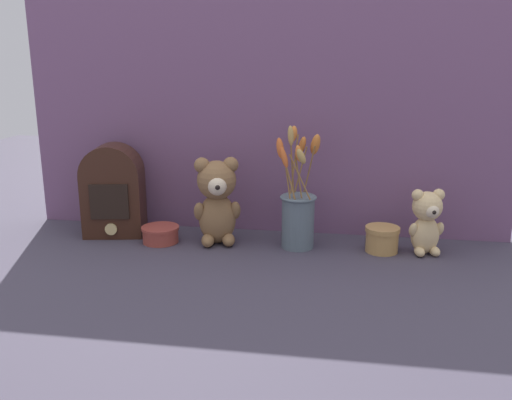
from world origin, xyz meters
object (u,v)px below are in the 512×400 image
(flower_vase, at_px, (298,212))
(decorative_tin_short, at_px, (382,239))
(vintage_radio, at_px, (113,190))
(teddy_bear_large, at_px, (217,199))
(teddy_bear_medium, at_px, (427,221))
(decorative_tin_tall, at_px, (161,234))

(flower_vase, bearing_deg, decorative_tin_short, 0.20)
(vintage_radio, height_order, decorative_tin_short, vintage_radio)
(vintage_radio, xyz_separation_m, decorative_tin_short, (0.79, -0.03, -0.10))
(teddy_bear_large, relative_size, decorative_tin_short, 2.67)
(teddy_bear_large, xyz_separation_m, teddy_bear_medium, (0.58, 0.01, -0.04))
(teddy_bear_large, distance_m, flower_vase, 0.23)
(teddy_bear_large, xyz_separation_m, vintage_radio, (-0.33, 0.03, 0.01))
(teddy_bear_medium, height_order, vintage_radio, vintage_radio)
(flower_vase, xyz_separation_m, decorative_tin_tall, (-0.40, -0.02, -0.08))
(teddy_bear_medium, distance_m, decorative_tin_tall, 0.75)
(teddy_bear_medium, bearing_deg, flower_vase, -179.68)
(teddy_bear_medium, height_order, decorative_tin_short, teddy_bear_medium)
(flower_vase, bearing_deg, vintage_radio, 177.18)
(decorative_tin_tall, bearing_deg, teddy_bear_medium, 1.75)
(decorative_tin_tall, bearing_deg, decorative_tin_short, 1.96)
(decorative_tin_tall, height_order, decorative_tin_short, decorative_tin_short)
(teddy_bear_large, height_order, vintage_radio, vintage_radio)
(vintage_radio, distance_m, decorative_tin_tall, 0.20)
(flower_vase, relative_size, vintage_radio, 1.26)
(teddy_bear_large, distance_m, decorative_tin_tall, 0.20)
(decorative_tin_short, bearing_deg, vintage_radio, 178.07)
(teddy_bear_medium, xyz_separation_m, decorative_tin_short, (-0.12, -0.00, -0.06))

